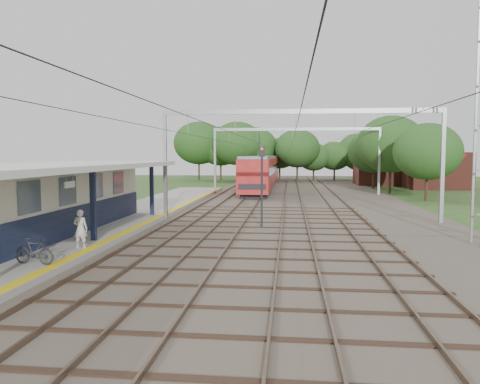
{
  "coord_description": "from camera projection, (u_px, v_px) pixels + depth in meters",
  "views": [
    {
      "loc": [
        2.91,
        -14.12,
        4.21
      ],
      "look_at": [
        -0.55,
        18.34,
        1.6
      ],
      "focal_mm": 35.0,
      "sensor_mm": 36.0,
      "label": 1
    }
  ],
  "objects": [
    {
      "name": "train",
      "position": [
        264.0,
        170.0,
        61.02
      ],
      "size": [
        3.01,
        37.46,
        3.95
      ],
      "color": "black",
      "rests_on": "ballast_bed"
    },
    {
      "name": "tree_band",
      "position": [
        296.0,
        150.0,
        70.46
      ],
      "size": [
        31.72,
        30.88,
        8.82
      ],
      "color": "#382619",
      "rests_on": "ground"
    },
    {
      "name": "rail_tracks",
      "position": [
        275.0,
        197.0,
        44.2
      ],
      "size": [
        11.8,
        88.0,
        0.15
      ],
      "color": "brown",
      "rests_on": "ballast_bed"
    },
    {
      "name": "house_near",
      "position": [
        437.0,
        165.0,
        57.77
      ],
      "size": [
        7.0,
        6.12,
        7.89
      ],
      "color": "brown",
      "rests_on": "ground"
    },
    {
      "name": "ground",
      "position": [
        196.0,
        289.0,
        14.64
      ],
      "size": [
        160.0,
        160.0,
        0.0
      ],
      "primitive_type": "plane",
      "color": "#2D4C1E",
      "rests_on": "ground"
    },
    {
      "name": "platform",
      "position": [
        123.0,
        219.0,
        29.29
      ],
      "size": [
        5.0,
        52.0,
        0.35
      ],
      "primitive_type": "cube",
      "color": "gray",
      "rests_on": "ground"
    },
    {
      "name": "canopy",
      "position": [
        52.0,
        167.0,
        21.11
      ],
      "size": [
        6.4,
        20.0,
        3.44
      ],
      "color": "#101733",
      "rests_on": "platform"
    },
    {
      "name": "ballast_bed",
      "position": [
        301.0,
        199.0,
        43.95
      ],
      "size": [
        18.0,
        90.0,
        0.1
      ],
      "primitive_type": "cube",
      "color": "#473D33",
      "rests_on": "ground"
    },
    {
      "name": "house_far",
      "position": [
        386.0,
        162.0,
        64.23
      ],
      "size": [
        8.0,
        6.12,
        8.66
      ],
      "color": "brown",
      "rests_on": "ground"
    },
    {
      "name": "signal_post",
      "position": [
        262.0,
        176.0,
        26.19
      ],
      "size": [
        0.35,
        0.3,
        4.68
      ],
      "rotation": [
        0.0,
        0.0,
        0.16
      ],
      "color": "black",
      "rests_on": "ground"
    },
    {
      "name": "catenary_system",
      "position": [
        296.0,
        139.0,
        38.9
      ],
      "size": [
        17.22,
        88.0,
        7.0
      ],
      "color": "gray",
      "rests_on": "ground"
    },
    {
      "name": "person",
      "position": [
        81.0,
        229.0,
        19.27
      ],
      "size": [
        0.6,
        0.41,
        1.61
      ],
      "primitive_type": "imported",
      "rotation": [
        0.0,
        0.0,
        3.18
      ],
      "color": "beige",
      "rests_on": "platform"
    },
    {
      "name": "bicycle",
      "position": [
        34.0,
        251.0,
        16.44
      ],
      "size": [
        1.6,
        0.64,
        0.94
      ],
      "primitive_type": "imported",
      "rotation": [
        0.0,
        0.0,
        1.44
      ],
      "color": "black",
      "rests_on": "platform"
    },
    {
      "name": "yellow_stripe",
      "position": [
        158.0,
        217.0,
        29.04
      ],
      "size": [
        0.45,
        52.0,
        0.01
      ],
      "primitive_type": "cube",
      "color": "yellow",
      "rests_on": "platform"
    },
    {
      "name": "station_building",
      "position": [
        42.0,
        200.0,
        22.35
      ],
      "size": [
        3.41,
        18.0,
        3.4
      ],
      "color": "beige",
      "rests_on": "platform"
    }
  ]
}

